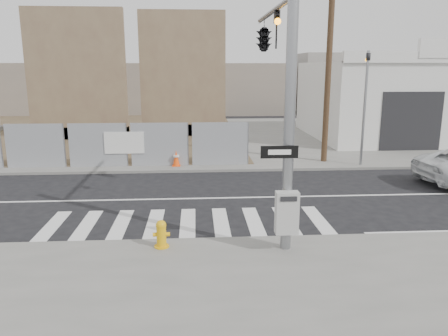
{
  "coord_description": "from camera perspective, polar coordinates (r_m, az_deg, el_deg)",
  "views": [
    {
      "loc": [
        0.28,
        -14.99,
        4.56
      ],
      "look_at": [
        1.17,
        -1.26,
        1.4
      ],
      "focal_mm": 35.0,
      "sensor_mm": 36.0,
      "label": 1
    }
  ],
  "objects": [
    {
      "name": "far_signal_pole",
      "position": [
        21.08,
        18.01,
        9.39
      ],
      "size": [
        0.16,
        0.2,
        5.6
      ],
      "color": "gray",
      "rests_on": "sidewalk_far"
    },
    {
      "name": "concrete_wall_right",
      "position": [
        29.11,
        -5.34,
        10.56
      ],
      "size": [
        5.5,
        1.3,
        8.0
      ],
      "color": "brown",
      "rests_on": "sidewalk_far"
    },
    {
      "name": "signal_pole",
      "position": [
        13.13,
        6.16,
        13.83
      ],
      "size": [
        0.96,
        5.87,
        7.0
      ],
      "color": "gray",
      "rests_on": "sidewalk_near"
    },
    {
      "name": "fire_hydrant",
      "position": [
        11.25,
        -8.19,
        -8.51
      ],
      "size": [
        0.44,
        0.41,
        0.71
      ],
      "rotation": [
        0.0,
        0.0,
        0.1
      ],
      "color": "#E9AB0C",
      "rests_on": "sidewalk_near"
    },
    {
      "name": "traffic_cone_c",
      "position": [
        21.42,
        -18.38,
        1.23
      ],
      "size": [
        0.46,
        0.46,
        0.69
      ],
      "rotation": [
        0.0,
        0.0,
        0.38
      ],
      "color": "#FF570D",
      "rests_on": "sidewalk_far"
    },
    {
      "name": "utility_pole_right",
      "position": [
        21.42,
        13.59,
        14.32
      ],
      "size": [
        1.6,
        0.28,
        10.0
      ],
      "color": "#4B3523",
      "rests_on": "sidewalk_far"
    },
    {
      "name": "concrete_wall_left",
      "position": [
        29.03,
        -18.53,
        9.95
      ],
      "size": [
        6.0,
        1.3,
        8.0
      ],
      "color": "brown",
      "rests_on": "sidewalk_far"
    },
    {
      "name": "sidewalk_far",
      "position": [
        29.34,
        -4.23,
        4.08
      ],
      "size": [
        50.0,
        20.0,
        0.12
      ],
      "primitive_type": "cube",
      "color": "slate",
      "rests_on": "ground"
    },
    {
      "name": "traffic_cone_d",
      "position": [
        20.31,
        -6.26,
        1.26
      ],
      "size": [
        0.39,
        0.39,
        0.73
      ],
      "rotation": [
        0.0,
        0.0,
        -0.04
      ],
      "color": "#FF4B0D",
      "rests_on": "sidewalk_far"
    },
    {
      "name": "ground",
      "position": [
        15.67,
        -4.6,
        -4.02
      ],
      "size": [
        100.0,
        100.0,
        0.0
      ],
      "primitive_type": "plane",
      "color": "black",
      "rests_on": "ground"
    },
    {
      "name": "auto_shop",
      "position": [
        31.2,
        22.61,
        8.24
      ],
      "size": [
        12.0,
        10.2,
        5.95
      ],
      "color": "silver",
      "rests_on": "sidewalk_far"
    }
  ]
}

